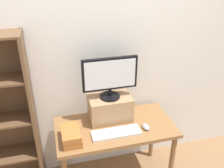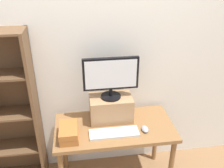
% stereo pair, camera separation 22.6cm
% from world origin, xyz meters
% --- Properties ---
extents(back_wall, '(7.00, 0.08, 2.60)m').
position_xyz_m(back_wall, '(0.00, 0.38, 1.30)').
color(back_wall, silver).
rests_on(back_wall, ground_plane).
extents(desk, '(1.15, 0.59, 0.73)m').
position_xyz_m(desk, '(0.00, 0.00, 0.63)').
color(desk, olive).
rests_on(desk, ground_plane).
extents(riser_box, '(0.41, 0.26, 0.25)m').
position_xyz_m(riser_box, '(-0.02, 0.13, 0.85)').
color(riser_box, '#A87F56').
rests_on(riser_box, desk).
extents(computer_monitor, '(0.52, 0.19, 0.41)m').
position_xyz_m(computer_monitor, '(-0.02, 0.13, 1.20)').
color(computer_monitor, black).
rests_on(computer_monitor, riser_box).
extents(keyboard, '(0.46, 0.15, 0.02)m').
position_xyz_m(keyboard, '(-0.02, -0.12, 0.74)').
color(keyboard, silver).
rests_on(keyboard, desk).
extents(computer_mouse, '(0.06, 0.10, 0.04)m').
position_xyz_m(computer_mouse, '(0.27, -0.11, 0.74)').
color(computer_mouse, '#99999E').
rests_on(computer_mouse, desk).
extents(book_stack, '(0.17, 0.26, 0.12)m').
position_xyz_m(book_stack, '(-0.43, -0.11, 0.78)').
color(book_stack, '#AD662D').
rests_on(book_stack, desk).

